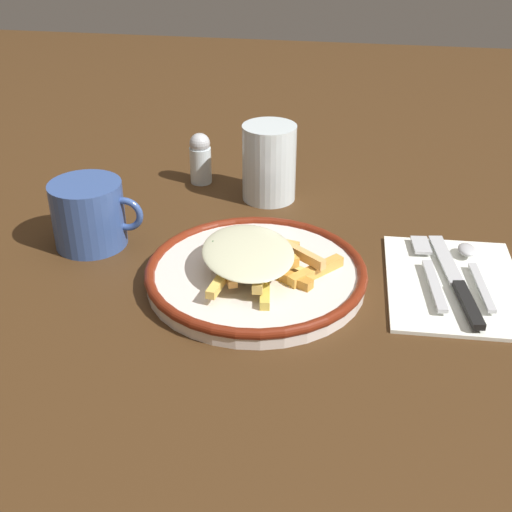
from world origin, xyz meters
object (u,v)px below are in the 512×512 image
object	(u,v)px
plate	(256,274)
napkin	(454,282)
spoon	(472,264)
knife	(459,285)
fork	(430,270)
salt_shaker	(200,158)
fries_heap	(257,257)
coffee_mug	(89,214)
water_glass	(269,163)

from	to	relation	value
plate	napkin	bearing A→B (deg)	7.88
spoon	knife	bearing A→B (deg)	-111.58
fork	spoon	bearing A→B (deg)	22.85
fork	salt_shaker	size ratio (longest dim) A/B	2.15
napkin	fork	bearing A→B (deg)	157.57
salt_shaker	spoon	bearing A→B (deg)	-28.44
fries_heap	coffee_mug	xyz separation A→B (m)	(-0.24, 0.07, 0.00)
knife	coffee_mug	distance (m)	0.48
fries_heap	knife	distance (m)	0.24
spoon	water_glass	bearing A→B (deg)	148.24
fries_heap	fork	size ratio (longest dim) A/B	1.07
plate	knife	world-z (taller)	plate
spoon	water_glass	world-z (taller)	water_glass
fries_heap	napkin	bearing A→B (deg)	8.97
plate	salt_shaker	distance (m)	0.32
fries_heap	napkin	xyz separation A→B (m)	(0.24, 0.04, -0.04)
fork	spoon	size ratio (longest dim) A/B	1.16
knife	water_glass	size ratio (longest dim) A/B	1.81
salt_shaker	plate	bearing A→B (deg)	-64.36
knife	fries_heap	bearing A→B (deg)	-175.51
fries_heap	spoon	size ratio (longest dim) A/B	1.24
fries_heap	fork	bearing A→B (deg)	13.41
napkin	coffee_mug	bearing A→B (deg)	176.55
knife	spoon	bearing A→B (deg)	68.42
spoon	salt_shaker	xyz separation A→B (m)	(-0.40, 0.22, 0.03)
fries_heap	spoon	bearing A→B (deg)	15.42
spoon	salt_shaker	world-z (taller)	salt_shaker
fries_heap	plate	bearing A→B (deg)	110.98
plate	fork	size ratio (longest dim) A/B	1.54
spoon	fork	bearing A→B (deg)	-157.15
knife	spoon	size ratio (longest dim) A/B	1.37
fork	plate	bearing A→B (deg)	-167.84
napkin	water_glass	distance (m)	0.34
fries_heap	salt_shaker	bearing A→B (deg)	115.57
knife	spoon	distance (m)	0.06
spoon	water_glass	xyz separation A→B (m)	(-0.28, 0.18, 0.04)
water_glass	knife	bearing A→B (deg)	-41.08
napkin	salt_shaker	xyz separation A→B (m)	(-0.38, 0.25, 0.04)
knife	water_glass	world-z (taller)	water_glass
fries_heap	knife	size ratio (longest dim) A/B	0.90
coffee_mug	salt_shaker	xyz separation A→B (m)	(0.10, 0.22, -0.00)
plate	coffee_mug	bearing A→B (deg)	165.25
water_glass	coffee_mug	size ratio (longest dim) A/B	0.94
napkin	knife	bearing A→B (deg)	-80.73
spoon	salt_shaker	bearing A→B (deg)	151.56
fries_heap	coffee_mug	distance (m)	0.25
knife	salt_shaker	world-z (taller)	salt_shaker
plate	fries_heap	world-z (taller)	fries_heap
plate	spoon	world-z (taller)	plate
coffee_mug	fork	bearing A→B (deg)	-2.12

